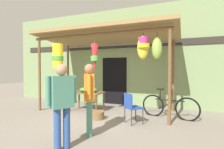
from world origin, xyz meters
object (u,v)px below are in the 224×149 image
object	(u,v)px
wicker_basket_by_table	(98,115)
customer_foreground	(62,100)
flower_heap_on_table	(89,90)
folding_chair	(131,106)
vendor_in_orange	(89,94)
parked_bicycle	(169,107)
display_table	(87,94)

from	to	relation	value
wicker_basket_by_table	customer_foreground	world-z (taller)	customer_foreground
flower_heap_on_table	customer_foreground	world-z (taller)	customer_foreground
folding_chair	customer_foreground	size ratio (longest dim) A/B	0.53
flower_heap_on_table	vendor_in_orange	distance (m)	2.34
flower_heap_on_table	parked_bicycle	world-z (taller)	parked_bicycle
folding_chair	customer_foreground	xyz separation A→B (m)	(-0.76, -2.00, 0.43)
customer_foreground	folding_chair	bearing A→B (deg)	69.36
display_table	customer_foreground	bearing A→B (deg)	-68.10
customer_foreground	vendor_in_orange	bearing A→B (deg)	82.33
wicker_basket_by_table	vendor_in_orange	xyz separation A→B (m)	(0.41, -1.24, 0.84)
display_table	flower_heap_on_table	distance (m)	0.19
folding_chair	parked_bicycle	xyz separation A→B (m)	(0.92, 0.99, -0.16)
folding_chair	display_table	bearing A→B (deg)	155.74
display_table	wicker_basket_by_table	world-z (taller)	display_table
flower_heap_on_table	parked_bicycle	distance (m)	2.78
display_table	folding_chair	bearing A→B (deg)	-24.26
wicker_basket_by_table	parked_bicycle	size ratio (longest dim) A/B	0.22
flower_heap_on_table	wicker_basket_by_table	xyz separation A→B (m)	(0.76, -0.78, -0.65)
vendor_in_orange	parked_bicycle	bearing A→B (deg)	54.24
customer_foreground	parked_bicycle	bearing A→B (deg)	60.78
folding_chair	vendor_in_orange	world-z (taller)	vendor_in_orange
vendor_in_orange	customer_foreground	size ratio (longest dim) A/B	1.01
folding_chair	vendor_in_orange	xyz separation A→B (m)	(-0.64, -1.18, 0.45)
vendor_in_orange	customer_foreground	world-z (taller)	vendor_in_orange
flower_heap_on_table	parked_bicycle	size ratio (longest dim) A/B	0.39
vendor_in_orange	customer_foreground	bearing A→B (deg)	-97.67
parked_bicycle	wicker_basket_by_table	bearing A→B (deg)	-154.63
folding_chair	wicker_basket_by_table	size ratio (longest dim) A/B	2.20
display_table	vendor_in_orange	xyz separation A→B (m)	(1.26, -2.04, 0.35)
flower_heap_on_table	folding_chair	size ratio (longest dim) A/B	0.81
folding_chair	parked_bicycle	distance (m)	1.36
folding_chair	parked_bicycle	bearing A→B (deg)	47.17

